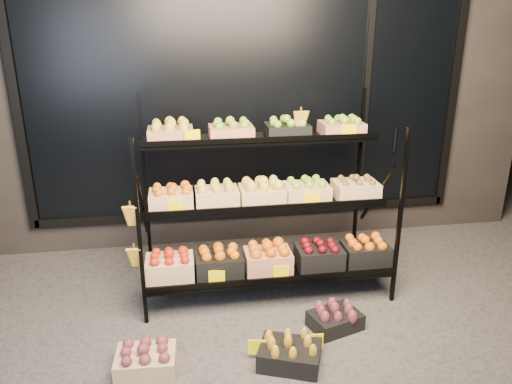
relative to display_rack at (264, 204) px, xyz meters
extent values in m
plane|color=#514F4C|center=(0.01, -0.60, -0.79)|extent=(24.00, 24.00, 0.00)
cube|color=#2D2826|center=(0.01, 2.00, 0.96)|extent=(6.00, 2.00, 3.50)
cube|color=black|center=(0.01, 0.98, 0.76)|extent=(4.20, 0.04, 2.40)
cube|color=black|center=(0.01, 0.96, -0.45)|extent=(4.30, 0.06, 0.08)
cube|color=black|center=(-2.14, 0.96, 0.76)|extent=(0.08, 0.06, 2.50)
cube|color=black|center=(2.16, 0.96, 0.76)|extent=(0.08, 0.06, 2.50)
cube|color=black|center=(1.21, 0.96, 0.76)|extent=(0.06, 0.06, 2.50)
cylinder|color=black|center=(1.56, 0.93, 0.26)|extent=(0.02, 0.02, 0.25)
cube|color=black|center=(-1.01, -0.42, -0.04)|extent=(0.03, 0.03, 1.50)
cube|color=black|center=(1.04, -0.42, -0.04)|extent=(0.03, 0.03, 1.50)
cube|color=black|center=(-1.01, 0.55, 0.04)|extent=(0.03, 0.03, 1.66)
cube|color=black|center=(1.04, 0.55, 0.04)|extent=(0.03, 0.03, 1.66)
cube|color=black|center=(0.01, -0.25, -0.52)|extent=(2.05, 0.42, 0.03)
cube|color=black|center=(0.01, -0.45, -0.49)|extent=(2.05, 0.02, 0.05)
cube|color=black|center=(0.01, 0.05, -0.02)|extent=(2.05, 0.40, 0.03)
cube|color=black|center=(0.01, -0.14, 0.01)|extent=(2.05, 0.02, 0.05)
cube|color=black|center=(0.01, 0.35, 0.48)|extent=(2.05, 0.40, 0.03)
cube|color=black|center=(0.01, 0.16, 0.51)|extent=(2.05, 0.02, 0.05)
cube|color=tan|center=(-0.75, 0.35, 0.55)|extent=(0.38, 0.28, 0.11)
ellipsoid|color=gold|center=(-0.75, 0.35, 0.63)|extent=(0.32, 0.24, 0.07)
cube|color=tan|center=(-0.23, 0.35, 0.55)|extent=(0.38, 0.28, 0.11)
ellipsoid|color=#7FB02C|center=(-0.23, 0.35, 0.63)|extent=(0.32, 0.24, 0.07)
cube|color=black|center=(0.27, 0.35, 0.55)|extent=(0.38, 0.28, 0.11)
ellipsoid|color=#7FB02C|center=(0.27, 0.35, 0.63)|extent=(0.32, 0.24, 0.07)
cube|color=tan|center=(0.77, 0.35, 0.55)|extent=(0.38, 0.28, 0.11)
ellipsoid|color=#7FB02C|center=(0.77, 0.35, 0.63)|extent=(0.32, 0.24, 0.07)
cube|color=#DDB87F|center=(-0.76, 0.05, 0.06)|extent=(0.38, 0.28, 0.14)
ellipsoid|color=#D5650B|center=(-0.76, 0.05, 0.16)|extent=(0.32, 0.24, 0.07)
cube|color=#DDB87F|center=(-0.40, 0.05, 0.06)|extent=(0.38, 0.28, 0.14)
ellipsoid|color=gold|center=(-0.40, 0.05, 0.16)|extent=(0.32, 0.24, 0.07)
cube|color=#DDB87F|center=(-0.01, 0.05, 0.06)|extent=(0.38, 0.28, 0.14)
ellipsoid|color=gold|center=(-0.01, 0.05, 0.16)|extent=(0.32, 0.24, 0.07)
cube|color=#DDB87F|center=(0.38, 0.05, 0.06)|extent=(0.38, 0.28, 0.14)
ellipsoid|color=#7FB02C|center=(0.38, 0.05, 0.16)|extent=(0.32, 0.24, 0.07)
cube|color=#DDB87F|center=(0.83, 0.05, 0.06)|extent=(0.38, 0.28, 0.14)
ellipsoid|color=brown|center=(0.83, 0.05, 0.16)|extent=(0.32, 0.24, 0.07)
cube|color=#DDB87F|center=(-0.81, -0.25, -0.42)|extent=(0.38, 0.28, 0.18)
ellipsoid|color=red|center=(-0.81, -0.25, -0.30)|extent=(0.32, 0.24, 0.07)
cube|color=black|center=(-0.41, -0.25, -0.42)|extent=(0.38, 0.28, 0.18)
ellipsoid|color=#D5650B|center=(-0.41, -0.25, -0.30)|extent=(0.32, 0.24, 0.07)
cube|color=tan|center=(-0.01, -0.25, -0.42)|extent=(0.38, 0.28, 0.18)
ellipsoid|color=#D5650B|center=(-0.01, -0.25, -0.30)|extent=(0.32, 0.24, 0.07)
cube|color=black|center=(0.43, -0.25, -0.42)|extent=(0.38, 0.28, 0.18)
ellipsoid|color=#61070F|center=(0.43, -0.25, -0.30)|extent=(0.32, 0.24, 0.07)
cube|color=black|center=(0.84, -0.25, -0.42)|extent=(0.38, 0.28, 0.18)
ellipsoid|color=#D5650B|center=(0.84, -0.25, -0.30)|extent=(0.32, 0.24, 0.07)
ellipsoid|color=gold|center=(-1.06, -0.40, 0.21)|extent=(0.14, 0.08, 0.22)
ellipsoid|color=gold|center=(-1.06, -0.40, -0.13)|extent=(0.14, 0.08, 0.22)
ellipsoid|color=gold|center=(0.36, 0.25, 0.74)|extent=(0.14, 0.08, 0.22)
cube|color=#FFE300|center=(-0.74, -0.10, 0.05)|extent=(0.13, 0.01, 0.12)
cube|color=#FFE300|center=(0.40, -0.10, 0.05)|extent=(0.13, 0.01, 0.12)
cube|color=#FFE300|center=(0.79, 0.20, 0.55)|extent=(0.13, 0.01, 0.12)
cube|color=#FFE300|center=(-0.57, 0.20, 0.55)|extent=(0.13, 0.01, 0.12)
cube|color=#FFE300|center=(-0.44, -0.40, -0.45)|extent=(0.13, 0.01, 0.12)
cube|color=#FFE300|center=(0.08, -0.40, -0.45)|extent=(0.13, 0.01, 0.12)
cube|color=#FFE300|center=(-0.22, -1.00, -0.73)|extent=(0.13, 0.01, 0.12)
cube|color=#FFE300|center=(0.20, -1.00, -0.73)|extent=(0.13, 0.01, 0.12)
cube|color=#DDB87F|center=(-0.99, -1.00, -0.72)|extent=(0.42, 0.32, 0.14)
ellipsoid|color=brown|center=(-0.99, -1.00, -0.62)|extent=(0.35, 0.27, 0.07)
cube|color=black|center=(0.00, -1.09, -0.72)|extent=(0.50, 0.44, 0.14)
ellipsoid|color=gold|center=(0.00, -1.09, -0.61)|extent=(0.42, 0.37, 0.07)
cube|color=black|center=(0.44, -0.72, -0.72)|extent=(0.44, 0.38, 0.13)
ellipsoid|color=brown|center=(0.44, -0.72, -0.63)|extent=(0.37, 0.32, 0.07)
camera|label=1|loc=(-0.69, -3.89, 1.52)|focal=35.00mm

